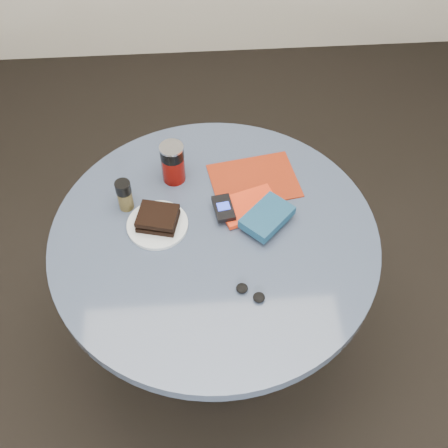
{
  "coord_description": "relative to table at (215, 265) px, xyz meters",
  "views": [
    {
      "loc": [
        -0.04,
        -1.02,
        2.11
      ],
      "look_at": [
        0.03,
        0.0,
        0.8
      ],
      "focal_mm": 45.0,
      "sensor_mm": 36.0,
      "label": 1
    }
  ],
  "objects": [
    {
      "name": "soda_can",
      "position": [
        -0.12,
        0.24,
        0.24
      ],
      "size": [
        0.09,
        0.09,
        0.14
      ],
      "color": "#660A05",
      "rests_on": "table"
    },
    {
      "name": "headphones",
      "position": [
        0.09,
        -0.22,
        0.17
      ],
      "size": [
        0.09,
        0.08,
        0.02
      ],
      "color": "black",
      "rests_on": "table"
    },
    {
      "name": "sandwich",
      "position": [
        -0.17,
        0.05,
        0.2
      ],
      "size": [
        0.14,
        0.12,
        0.04
      ],
      "color": "black",
      "rests_on": "plate"
    },
    {
      "name": "magazine",
      "position": [
        0.14,
        0.21,
        0.17
      ],
      "size": [
        0.31,
        0.25,
        0.0
      ],
      "primitive_type": "cube",
      "rotation": [
        0.0,
        0.0,
        0.17
      ],
      "color": "maroon",
      "rests_on": "table"
    },
    {
      "name": "plate",
      "position": [
        -0.17,
        0.04,
        0.17
      ],
      "size": [
        0.22,
        0.22,
        0.01
      ],
      "primitive_type": "cylinder",
      "rotation": [
        0.0,
        0.0,
        -0.19
      ],
      "color": "silver",
      "rests_on": "table"
    },
    {
      "name": "red_book",
      "position": [
        0.11,
        0.09,
        0.18
      ],
      "size": [
        0.21,
        0.17,
        0.02
      ],
      "primitive_type": "cube",
      "rotation": [
        0.0,
        0.0,
        0.31
      ],
      "color": "red",
      "rests_on": "magazine"
    },
    {
      "name": "table",
      "position": [
        0.0,
        0.0,
        0.0
      ],
      "size": [
        1.0,
        1.0,
        0.75
      ],
      "color": "black",
      "rests_on": "ground"
    },
    {
      "name": "mp3_player",
      "position": [
        0.03,
        0.08,
        0.19
      ],
      "size": [
        0.07,
        0.11,
        0.02
      ],
      "color": "black",
      "rests_on": "red_book"
    },
    {
      "name": "novel",
      "position": [
        0.16,
        0.03,
        0.2
      ],
      "size": [
        0.18,
        0.18,
        0.03
      ],
      "primitive_type": "cube",
      "rotation": [
        0.0,
        0.0,
        0.79
      ],
      "color": "navy",
      "rests_on": "red_book"
    },
    {
      "name": "pepper_grinder",
      "position": [
        -0.27,
        0.13,
        0.22
      ],
      "size": [
        0.06,
        0.06,
        0.11
      ],
      "color": "#473D1E",
      "rests_on": "table"
    },
    {
      "name": "ground",
      "position": [
        0.0,
        0.0,
        -0.59
      ],
      "size": [
        4.0,
        4.0,
        0.0
      ],
      "primitive_type": "plane",
      "color": "black",
      "rests_on": "ground"
    }
  ]
}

